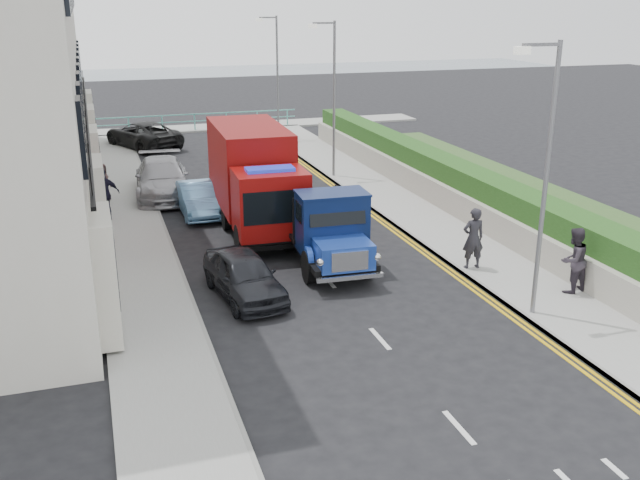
{
  "coord_description": "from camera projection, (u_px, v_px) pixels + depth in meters",
  "views": [
    {
      "loc": [
        -6.24,
        -16.51,
        7.9
      ],
      "look_at": [
        -0.35,
        1.7,
        1.4
      ],
      "focal_mm": 40.0,
      "sensor_mm": 36.0,
      "label": 1
    }
  ],
  "objects": [
    {
      "name": "ground",
      "position": [
        352.0,
        307.0,
        19.23
      ],
      "size": [
        120.0,
        120.0,
        0.0
      ],
      "primitive_type": "plane",
      "color": "black",
      "rests_on": "ground"
    },
    {
      "name": "pavement_west",
      "position": [
        131.0,
        227.0,
        25.8
      ],
      "size": [
        2.4,
        38.0,
        0.12
      ],
      "primitive_type": "cube",
      "color": "gray",
      "rests_on": "ground"
    },
    {
      "name": "pavement_east",
      "position": [
        397.0,
        203.0,
        28.87
      ],
      "size": [
        2.6,
        38.0,
        0.12
      ],
      "primitive_type": "cube",
      "color": "gray",
      "rests_on": "ground"
    },
    {
      "name": "promenade",
      "position": [
        193.0,
        128.0,
        45.34
      ],
      "size": [
        30.0,
        2.5,
        0.12
      ],
      "primitive_type": "cube",
      "color": "gray",
      "rests_on": "ground"
    },
    {
      "name": "sea_plane",
      "position": [
        149.0,
        80.0,
        73.29
      ],
      "size": [
        120.0,
        120.0,
        0.0
      ],
      "primitive_type": "plane",
      "color": "#4F616C",
      "rests_on": "ground"
    },
    {
      "name": "garden_east",
      "position": [
        441.0,
        179.0,
        29.15
      ],
      "size": [
        1.45,
        28.0,
        1.75
      ],
      "color": "#B2AD9E",
      "rests_on": "ground"
    },
    {
      "name": "seafront_railing",
      "position": [
        195.0,
        122.0,
        44.45
      ],
      "size": [
        13.0,
        0.08,
        1.11
      ],
      "color": "#59B2A5",
      "rests_on": "ground"
    },
    {
      "name": "lamp_near",
      "position": [
        543.0,
        167.0,
        17.36
      ],
      "size": [
        1.23,
        0.18,
        7.0
      ],
      "color": "slate",
      "rests_on": "ground"
    },
    {
      "name": "lamp_mid",
      "position": [
        332.0,
        91.0,
        31.78
      ],
      "size": [
        1.23,
        0.18,
        7.0
      ],
      "color": "slate",
      "rests_on": "ground"
    },
    {
      "name": "lamp_far",
      "position": [
        275.0,
        70.0,
        40.79
      ],
      "size": [
        1.23,
        0.18,
        7.0
      ],
      "color": "slate",
      "rests_on": "ground"
    },
    {
      "name": "bedford_lorry",
      "position": [
        330.0,
        235.0,
        21.54
      ],
      "size": [
        2.33,
        5.3,
        2.45
      ],
      "rotation": [
        0.0,
        0.0,
        -0.06
      ],
      "color": "black",
      "rests_on": "ground"
    },
    {
      "name": "red_lorry",
      "position": [
        254.0,
        177.0,
        25.21
      ],
      "size": [
        2.56,
        6.97,
        3.61
      ],
      "rotation": [
        0.0,
        0.0,
        -0.03
      ],
      "color": "black",
      "rests_on": "ground"
    },
    {
      "name": "parked_car_front",
      "position": [
        244.0,
        276.0,
        19.67
      ],
      "size": [
        1.99,
        3.93,
        1.29
      ],
      "primitive_type": "imported",
      "rotation": [
        0.0,
        0.0,
        0.13
      ],
      "color": "black",
      "rests_on": "ground"
    },
    {
      "name": "parked_car_mid",
      "position": [
        197.0,
        199.0,
        27.32
      ],
      "size": [
        1.33,
        3.71,
        1.22
      ],
      "primitive_type": "imported",
      "rotation": [
        0.0,
        0.0,
        0.01
      ],
      "color": "#5D96C9",
      "rests_on": "ground"
    },
    {
      "name": "parked_car_rear",
      "position": [
        162.0,
        178.0,
        29.78
      ],
      "size": [
        2.55,
        5.43,
        1.53
      ],
      "primitive_type": "imported",
      "rotation": [
        0.0,
        0.0,
        -0.08
      ],
      "color": "#9A999E",
      "rests_on": "ground"
    },
    {
      "name": "seafront_car_left",
      "position": [
        143.0,
        135.0,
        39.6
      ],
      "size": [
        4.41,
        5.78,
        1.46
      ],
      "primitive_type": "imported",
      "rotation": [
        0.0,
        0.0,
        3.58
      ],
      "color": "black",
      "rests_on": "ground"
    },
    {
      "name": "seafront_car_right",
      "position": [
        266.0,
        131.0,
        40.96
      ],
      "size": [
        1.96,
        4.23,
        1.4
      ],
      "primitive_type": "imported",
      "rotation": [
        0.0,
        0.0,
        0.08
      ],
      "color": "#BDBBC1",
      "rests_on": "ground"
    },
    {
      "name": "pedestrian_east_near",
      "position": [
        473.0,
        238.0,
        21.42
      ],
      "size": [
        0.72,
        0.49,
        1.89
      ],
      "primitive_type": "imported",
      "rotation": [
        0.0,
        0.0,
        3.08
      ],
      "color": "#232227",
      "rests_on": "pavement_east"
    },
    {
      "name": "pedestrian_east_far",
      "position": [
        573.0,
        260.0,
        19.66
      ],
      "size": [
        1.05,
        0.91,
        1.87
      ],
      "primitive_type": "imported",
      "rotation": [
        0.0,
        0.0,
        3.39
      ],
      "color": "#312A34",
      "rests_on": "pavement_east"
    },
    {
      "name": "pedestrian_west_near",
      "position": [
        104.0,
        194.0,
        26.09
      ],
      "size": [
        1.24,
        0.8,
        1.96
      ],
      "primitive_type": "imported",
      "rotation": [
        0.0,
        0.0,
        3.44
      ],
      "color": "black",
      "rests_on": "pavement_west"
    },
    {
      "name": "pedestrian_west_far",
      "position": [
        102.0,
        182.0,
        28.77
      ],
      "size": [
        0.88,
        0.85,
        1.52
      ],
      "primitive_type": "imported",
      "rotation": [
        0.0,
        0.0,
        0.7
      ],
      "color": "#493634",
      "rests_on": "pavement_west"
    }
  ]
}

